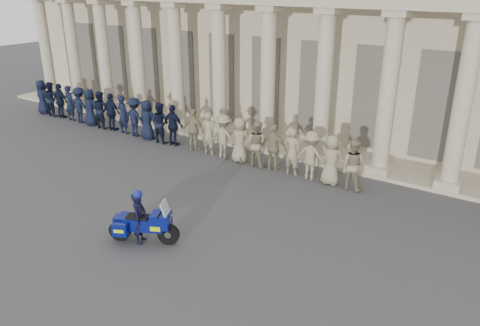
# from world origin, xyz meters

# --- Properties ---
(ground) EXTENTS (90.00, 90.00, 0.00)m
(ground) POSITION_xyz_m (0.00, 0.00, 0.00)
(ground) COLOR #39393C
(ground) RESTS_ON ground
(building) EXTENTS (40.00, 12.50, 9.00)m
(building) POSITION_xyz_m (-0.00, 14.74, 4.52)
(building) COLOR tan
(building) RESTS_ON ground
(officer_rank) EXTENTS (19.56, 0.73, 1.94)m
(officer_rank) POSITION_xyz_m (-5.78, 6.15, 0.97)
(officer_rank) COLOR black
(officer_rank) RESTS_ON ground
(motorcycle) EXTENTS (1.99, 1.32, 1.38)m
(motorcycle) POSITION_xyz_m (-0.18, -0.87, 0.60)
(motorcycle) COLOR black
(motorcycle) RESTS_ON ground
(rider) EXTENTS (0.60, 0.69, 1.69)m
(rider) POSITION_xyz_m (-0.28, -0.92, 0.84)
(rider) COLOR black
(rider) RESTS_ON ground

